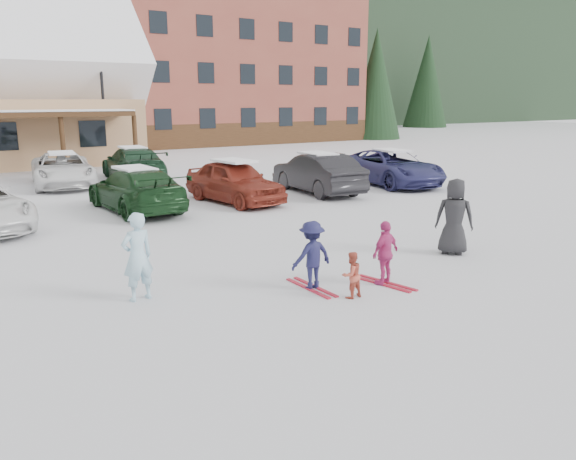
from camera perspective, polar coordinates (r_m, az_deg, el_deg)
ground at (r=10.80m, az=1.56°, el=-6.39°), size 160.00×160.00×0.00m
alpine_hotel at (r=50.78m, az=-10.02°, el=18.64°), size 31.48×14.01×21.48m
lamp_post at (r=33.22m, az=-18.24°, el=12.01°), size 0.50×0.25×5.84m
conifer_1 at (r=54.02m, az=8.95°, el=15.81°), size 4.84×4.84×11.22m
conifer_3 at (r=53.71m, az=-20.88°, el=13.93°), size 3.96×3.96×9.18m
conifer_4 at (r=67.44m, az=3.39°, el=15.63°), size 5.06×5.06×11.73m
adult_skier at (r=10.55m, az=-15.05°, el=-2.64°), size 0.66×0.49×1.65m
toddler_red at (r=10.48m, az=6.46°, el=-4.56°), size 0.44×0.36×0.88m
child_navy at (r=10.85m, az=2.43°, el=-2.57°), size 0.88×0.51×1.35m
skis_child_navy at (r=11.05m, az=2.39°, el=-5.86°), size 0.22×1.40×0.03m
child_magenta at (r=11.27m, az=9.85°, el=-2.30°), size 0.81×0.46×1.29m
skis_child_magenta at (r=11.45m, az=9.73°, el=-5.35°), size 0.48×1.41×0.03m
bystander_dark at (r=13.81m, az=16.55°, el=1.31°), size 1.00×1.05×1.82m
parked_car_3 at (r=19.14m, az=-15.19°, el=3.98°), size 2.25×5.01×1.43m
parked_car_4 at (r=20.14m, az=-5.47°, el=4.92°), size 2.34×4.60×1.50m
parked_car_5 at (r=22.15m, az=3.01°, el=5.79°), size 2.05×4.86×1.56m
parked_car_6 at (r=24.69m, az=10.46°, el=6.27°), size 3.16×5.64×1.49m
parked_car_10 at (r=25.67m, az=-21.91°, el=5.72°), size 3.02×5.39×1.42m
parked_car_11 at (r=26.62m, az=-15.43°, el=6.51°), size 2.50×5.30×1.49m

